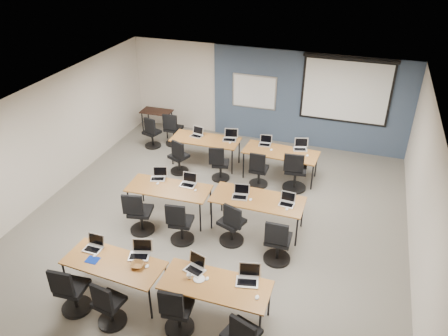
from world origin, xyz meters
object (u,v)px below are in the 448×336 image
(training_table_mid_right, at_px, (258,200))
(task_chair_0, at_px, (71,293))
(laptop_5, at_px, (189,182))
(laptop_11, at_px, (300,147))
(laptop_4, at_px, (159,176))
(utility_table, at_px, (157,114))
(whiteboard, at_px, (254,92))
(laptop_3, at_px, (248,277))
(task_chair_1, at_px, (108,307))
(task_chair_2, at_px, (177,313))
(training_table_front_right, at_px, (215,286))
(spare_chair_b, at_px, (152,135))
(task_chair_9, at_px, (219,166))
(laptop_8, at_px, (197,134))
(task_chair_10, at_px, (258,172))
(projector_screen, at_px, (346,87))
(task_chair_6, at_px, (232,227))
(training_table_mid_left, at_px, (169,189))
(task_chair_8, at_px, (179,159))
(task_chair_11, at_px, (295,174))
(task_chair_7, at_px, (277,244))
(task_chair_5, at_px, (180,226))
(laptop_6, at_px, (241,194))
(training_table_back_right, at_px, (281,153))
(spare_chair_a, at_px, (173,132))
(training_table_back_left, at_px, (205,141))
(laptop_0, at_px, (94,245))
(task_chair_4, at_px, (139,216))
(training_table_front_left, at_px, (114,264))
(laptop_9, at_px, (230,137))
(laptop_7, at_px, (287,201))
(laptop_10, at_px, (265,142))
(laptop_1, at_px, (140,252))

(training_table_mid_right, xyz_separation_m, task_chair_0, (-2.32, -3.18, -0.28))
(laptop_5, distance_m, laptop_11, 3.16)
(laptop_4, bearing_deg, utility_table, 98.30)
(whiteboard, relative_size, laptop_3, 3.58)
(task_chair_1, relative_size, task_chair_2, 0.99)
(training_table_front_right, bearing_deg, spare_chair_b, 125.63)
(task_chair_1, bearing_deg, task_chair_9, 96.84)
(laptop_8, xyz_separation_m, task_chair_10, (1.89, -0.76, -0.40))
(projector_screen, distance_m, task_chair_6, 5.29)
(training_table_mid_left, relative_size, task_chair_8, 1.87)
(training_table_mid_left, bearing_deg, projector_screen, 51.24)
(whiteboard, relative_size, projector_screen, 0.53)
(task_chair_0, relative_size, task_chair_11, 0.94)
(task_chair_0, distance_m, task_chair_7, 3.72)
(laptop_3, bearing_deg, laptop_5, 117.83)
(utility_table, bearing_deg, laptop_8, -34.65)
(task_chair_2, xyz_separation_m, spare_chair_b, (-3.29, 5.68, -0.01))
(task_chair_0, bearing_deg, task_chair_5, 62.01)
(whiteboard, bearing_deg, laptop_6, -78.38)
(training_table_front_right, relative_size, training_table_back_right, 0.96)
(task_chair_0, distance_m, spare_chair_a, 6.27)
(task_chair_2, distance_m, task_chair_8, 5.00)
(task_chair_10, bearing_deg, task_chair_6, -89.17)
(training_table_back_left, height_order, task_chair_0, task_chair_0)
(training_table_front_right, xyz_separation_m, laptop_0, (-2.30, 0.14, 0.11))
(task_chair_4, relative_size, task_chair_9, 1.05)
(projector_screen, distance_m, laptop_11, 2.15)
(training_table_back_right, height_order, laptop_3, laptop_3)
(laptop_6, relative_size, laptop_11, 0.95)
(laptop_0, height_order, task_chair_9, laptop_0)
(training_table_front_left, distance_m, laptop_9, 5.08)
(laptop_8, bearing_deg, task_chair_8, -94.09)
(task_chair_0, height_order, utility_table, task_chair_0)
(laptop_11, distance_m, utility_table, 4.60)
(task_chair_1, distance_m, task_chair_5, 2.30)
(task_chair_4, xyz_separation_m, utility_table, (-1.76, 4.45, 0.24))
(training_table_mid_left, distance_m, laptop_7, 2.54)
(task_chair_6, height_order, utility_table, task_chair_6)
(laptop_10, relative_size, task_chair_11, 0.29)
(training_table_front_right, distance_m, laptop_3, 0.54)
(laptop_4, bearing_deg, laptop_1, -89.86)
(whiteboard, distance_m, laptop_5, 4.17)
(training_table_mid_right, distance_m, laptop_7, 0.61)
(training_table_back_right, xyz_separation_m, task_chair_2, (-0.52, -5.20, -0.29))
(laptop_1, distance_m, spare_chair_b, 5.50)
(training_table_mid_right, bearing_deg, task_chair_8, 147.61)
(laptop_1, distance_m, laptop_9, 4.76)
(training_table_back_right, relative_size, task_chair_8, 1.92)
(laptop_9, distance_m, task_chair_11, 2.02)
(training_table_front_right, height_order, laptop_6, laptop_6)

